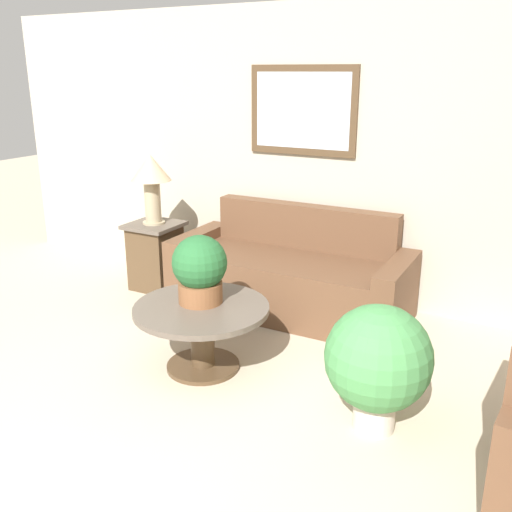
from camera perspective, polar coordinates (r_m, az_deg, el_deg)
name	(u,v)px	position (r m, az deg, el deg)	size (l,w,h in m)	color
wall_back	(339,157)	(5.14, 8.26, 9.81)	(7.54, 0.09, 2.60)	#B2A893
couch_main	(290,277)	(5.02, 3.45, -2.09)	(2.07, 0.85, 0.89)	brown
coffee_table	(202,323)	(4.03, -5.44, -6.71)	(0.95, 0.95, 0.48)	#4C3823
side_table	(156,255)	(5.59, -9.99, 0.08)	(0.47, 0.47, 0.65)	#4C3823
table_lamp	(151,176)	(5.41, -10.44, 7.89)	(0.37, 0.37, 0.65)	tan
potted_plant_on_table	(200,268)	(3.96, -5.65, -1.25)	(0.38, 0.38, 0.48)	brown
potted_plant_floor	(378,361)	(3.40, 12.10, -10.21)	(0.62, 0.62, 0.78)	beige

